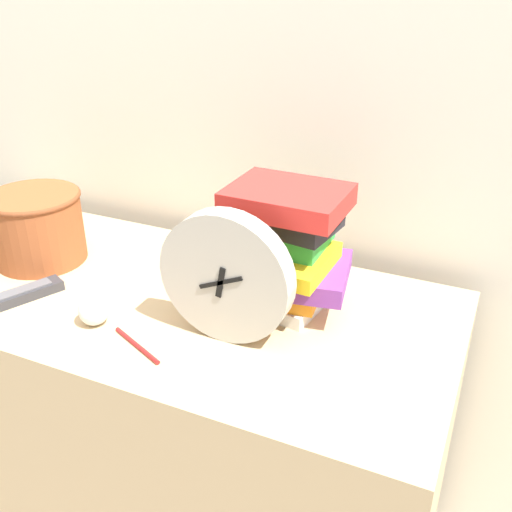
% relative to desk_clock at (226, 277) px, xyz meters
% --- Properties ---
extents(wall_back, '(6.00, 0.04, 2.40)m').
position_rel_desk_clock_xyz_m(wall_back, '(-0.22, 0.42, 0.34)').
color(wall_back, silver).
rests_on(wall_back, ground_plane).
extents(desk, '(1.25, 0.55, 0.74)m').
position_rel_desk_clock_xyz_m(desk, '(-0.22, 0.07, -0.49)').
color(desk, tan).
rests_on(desk, ground_plane).
extents(desk_clock, '(0.24, 0.04, 0.24)m').
position_rel_desk_clock_xyz_m(desk_clock, '(0.00, 0.00, 0.00)').
color(desk_clock, '#B7B2A8').
rests_on(desk_clock, desk).
extents(book_stack, '(0.25, 0.21, 0.24)m').
position_rel_desk_clock_xyz_m(book_stack, '(0.05, 0.14, 0.00)').
color(book_stack, white).
rests_on(book_stack, desk).
extents(basket, '(0.20, 0.20, 0.16)m').
position_rel_desk_clock_xyz_m(basket, '(-0.51, 0.10, -0.04)').
color(basket, '#994C28').
rests_on(basket, desk).
extents(tv_remote, '(0.11, 0.17, 0.02)m').
position_rel_desk_clock_xyz_m(tv_remote, '(-0.43, -0.06, -0.11)').
color(tv_remote, '#333338').
rests_on(tv_remote, desk).
extents(crumpled_paper_ball, '(0.06, 0.06, 0.06)m').
position_rel_desk_clock_xyz_m(crumpled_paper_ball, '(-0.24, -0.06, -0.09)').
color(crumpled_paper_ball, white).
rests_on(crumpled_paper_ball, desk).
extents(pen, '(0.13, 0.06, 0.01)m').
position_rel_desk_clock_xyz_m(pen, '(-0.13, -0.10, -0.12)').
color(pen, '#B21E1E').
rests_on(pen, desk).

